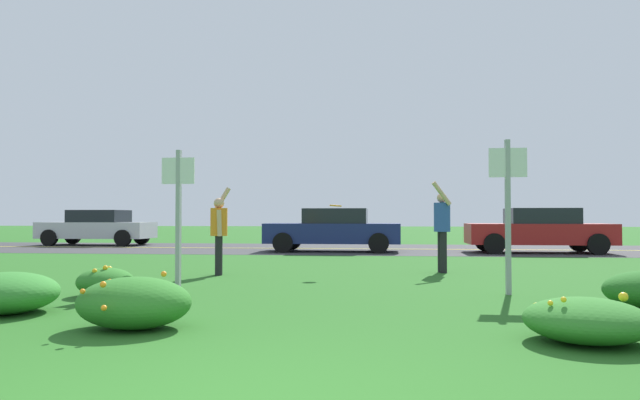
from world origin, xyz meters
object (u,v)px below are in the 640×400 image
at_px(car_navy_center_right, 334,230).
at_px(car_silver_rightmost, 97,227).
at_px(person_thrower_orange_shirt, 219,229).
at_px(frisbee_orange, 336,206).
at_px(sign_post_by_roadside, 508,200).
at_px(person_catcher_blue_shirt, 442,224).
at_px(sign_post_near_path, 178,203).
at_px(car_red_center_left, 539,230).

distance_m(car_navy_center_right, car_silver_rightmost, 10.68).
bearing_deg(person_thrower_orange_shirt, car_silver_rightmost, 126.53).
bearing_deg(frisbee_orange, sign_post_by_roadside, -43.84).
relative_size(sign_post_by_roadside, car_silver_rightmost, 0.52).
distance_m(person_catcher_blue_shirt, frisbee_orange, 2.32).
distance_m(sign_post_by_roadside, frisbee_orange, 3.96).
height_order(car_navy_center_right, car_silver_rightmost, same).
bearing_deg(frisbee_orange, person_thrower_orange_shirt, -171.58).
bearing_deg(car_navy_center_right, person_catcher_blue_shirt, -67.74).
bearing_deg(car_silver_rightmost, sign_post_by_roadside, -45.43).
height_order(sign_post_by_roadside, frisbee_orange, sign_post_by_roadside).
distance_m(frisbee_orange, car_navy_center_right, 7.92).
distance_m(sign_post_by_roadside, car_silver_rightmost, 19.60).
distance_m(person_catcher_blue_shirt, car_silver_rightmost, 16.80).
relative_size(frisbee_orange, car_navy_center_right, 0.06).
bearing_deg(person_catcher_blue_shirt, frisbee_orange, -162.94).
xyz_separation_m(sign_post_near_path, sign_post_by_roadside, (5.29, -0.36, 0.03)).
relative_size(person_catcher_blue_shirt, frisbee_orange, 7.69).
distance_m(frisbee_orange, car_silver_rightmost, 15.65).
height_order(sign_post_near_path, car_red_center_left, sign_post_near_path).
distance_m(frisbee_orange, car_red_center_left, 9.87).
height_order(frisbee_orange, car_red_center_left, car_red_center_left).
bearing_deg(person_thrower_orange_shirt, car_navy_center_right, 79.16).
relative_size(frisbee_orange, car_red_center_left, 0.06).
height_order(person_thrower_orange_shirt, person_catcher_blue_shirt, person_catcher_blue_shirt).
bearing_deg(person_catcher_blue_shirt, car_navy_center_right, 112.26).
height_order(frisbee_orange, car_navy_center_right, car_navy_center_right).
xyz_separation_m(sign_post_by_roadside, car_red_center_left, (3.08, 10.60, -0.68)).
height_order(frisbee_orange, car_silver_rightmost, car_silver_rightmost).
height_order(person_catcher_blue_shirt, car_navy_center_right, person_catcher_blue_shirt).
xyz_separation_m(sign_post_near_path, frisbee_orange, (2.43, 2.38, 0.00)).
height_order(sign_post_near_path, person_catcher_blue_shirt, sign_post_near_path).
distance_m(person_catcher_blue_shirt, car_navy_center_right, 7.77).
bearing_deg(person_thrower_orange_shirt, sign_post_by_roadside, -24.80).
distance_m(person_thrower_orange_shirt, person_catcher_blue_shirt, 4.63).
bearing_deg(sign_post_near_path, car_red_center_left, 50.74).
bearing_deg(frisbee_orange, car_navy_center_right, 95.52).
distance_m(person_thrower_orange_shirt, car_red_center_left, 11.65).
bearing_deg(person_catcher_blue_shirt, sign_post_near_path, -146.51).
height_order(person_catcher_blue_shirt, frisbee_orange, person_catcher_blue_shirt).
bearing_deg(person_thrower_orange_shirt, person_catcher_blue_shirt, 12.67).
height_order(sign_post_near_path, frisbee_orange, sign_post_near_path).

